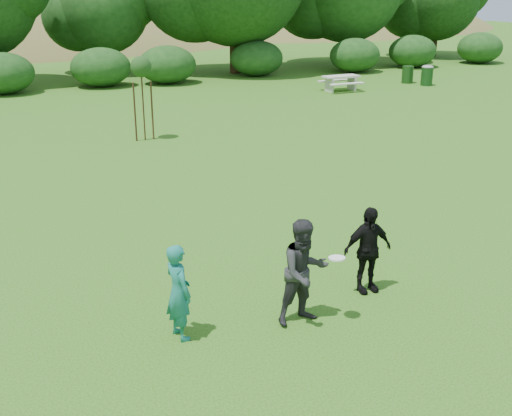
{
  "coord_description": "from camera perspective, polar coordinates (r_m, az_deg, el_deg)",
  "views": [
    {
      "loc": [
        -4.78,
        -7.59,
        5.27
      ],
      "look_at": [
        0.0,
        3.0,
        1.1
      ],
      "focal_mm": 45.0,
      "sensor_mm": 36.0,
      "label": 1
    }
  ],
  "objects": [
    {
      "name": "ground",
      "position": [
        10.4,
        6.93,
        -10.85
      ],
      "size": [
        120.0,
        120.0,
        0.0
      ],
      "primitive_type": "plane",
      "color": "#19470C",
      "rests_on": "ground"
    },
    {
      "name": "player_teal",
      "position": [
        9.9,
        -6.91,
        -7.41
      ],
      "size": [
        0.47,
        0.63,
        1.55
      ],
      "primitive_type": "imported",
      "rotation": [
        0.0,
        0.0,
        1.76
      ],
      "color": "#186C63",
      "rests_on": "ground"
    },
    {
      "name": "player_grey",
      "position": [
        10.24,
        4.31,
        -5.7
      ],
      "size": [
        0.89,
        0.71,
        1.76
      ],
      "primitive_type": "imported",
      "rotation": [
        0.0,
        0.0,
        0.06
      ],
      "color": "#27282A",
      "rests_on": "ground"
    },
    {
      "name": "player_black",
      "position": [
        11.42,
        9.89,
        -3.68
      ],
      "size": [
        0.94,
        0.43,
        1.58
      ],
      "primitive_type": "imported",
      "rotation": [
        0.0,
        0.0,
        -0.04
      ],
      "color": "black",
      "rests_on": "ground"
    },
    {
      "name": "trash_can_near",
      "position": [
        35.79,
        13.33,
        11.47
      ],
      "size": [
        0.6,
        0.6,
        0.9
      ],
      "primitive_type": "cylinder",
      "color": "#193C15",
      "rests_on": "ground"
    },
    {
      "name": "frisbee",
      "position": [
        10.17,
        7.2,
        -4.44
      ],
      "size": [
        0.27,
        0.27,
        0.05
      ],
      "color": "white",
      "rests_on": "ground"
    },
    {
      "name": "sapling",
      "position": [
        22.2,
        -10.18,
        12.05
      ],
      "size": [
        0.7,
        0.7,
        2.85
      ],
      "color": "#382216",
      "rests_on": "ground"
    },
    {
      "name": "picnic_table",
      "position": [
        32.56,
        7.55,
        11.17
      ],
      "size": [
        1.8,
        1.48,
        0.76
      ],
      "color": "#B4B4A7",
      "rests_on": "ground"
    },
    {
      "name": "trash_can_lidded",
      "position": [
        35.17,
        14.96,
        11.35
      ],
      "size": [
        0.6,
        0.6,
        1.05
      ],
      "color": "#153B16",
      "rests_on": "ground"
    },
    {
      "name": "hillside",
      "position": [
        78.09,
        -20.67,
        5.7
      ],
      "size": [
        150.0,
        72.0,
        52.0
      ],
      "color": "olive",
      "rests_on": "ground"
    }
  ]
}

